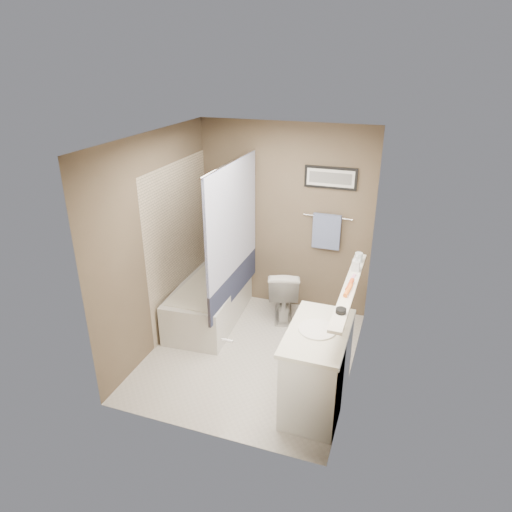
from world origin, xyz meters
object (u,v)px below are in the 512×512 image
(candle_bowl_near, at_px, (341,311))
(glass_jar, at_px, (359,257))
(bathtub, at_px, (211,300))
(vanity, at_px, (317,371))
(hair_brush_back, at_px, (350,284))
(soap_bottle, at_px, (356,263))
(toilet, at_px, (283,292))
(hair_brush_front, at_px, (348,290))

(candle_bowl_near, height_order, glass_jar, glass_jar)
(bathtub, bearing_deg, vanity, -38.93)
(glass_jar, bearing_deg, candle_bowl_near, -90.00)
(bathtub, distance_m, hair_brush_back, 2.12)
(soap_bottle, bearing_deg, candle_bowl_near, -90.00)
(toilet, distance_m, soap_bottle, 1.45)
(toilet, bearing_deg, soap_bottle, 127.12)
(soap_bottle, bearing_deg, glass_jar, 90.00)
(candle_bowl_near, xyz_separation_m, hair_brush_back, (0.00, 0.50, 0.00))
(vanity, height_order, glass_jar, glass_jar)
(candle_bowl_near, height_order, hair_brush_front, hair_brush_front)
(bathtub, height_order, toilet, toilet)
(glass_jar, bearing_deg, vanity, -100.54)
(bathtub, height_order, soap_bottle, soap_bottle)
(candle_bowl_near, bearing_deg, hair_brush_front, 90.00)
(toilet, xyz_separation_m, candle_bowl_near, (0.93, -1.58, 0.79))
(bathtub, bearing_deg, soap_bottle, -14.91)
(bathtub, xyz_separation_m, vanity, (1.60, -1.13, 0.15))
(bathtub, relative_size, candle_bowl_near, 16.67)
(candle_bowl_near, relative_size, hair_brush_front, 0.41)
(bathtub, distance_m, candle_bowl_near, 2.34)
(hair_brush_front, relative_size, hair_brush_back, 1.00)
(hair_brush_front, bearing_deg, vanity, -123.06)
(vanity, xyz_separation_m, hair_brush_front, (0.19, 0.28, 0.74))
(toilet, distance_m, glass_jar, 1.34)
(hair_brush_back, relative_size, glass_jar, 2.20)
(toilet, height_order, glass_jar, glass_jar)
(hair_brush_back, xyz_separation_m, soap_bottle, (0.00, 0.37, 0.06))
(bathtub, xyz_separation_m, glass_jar, (1.79, -0.13, 0.92))
(bathtub, xyz_separation_m, toilet, (0.85, 0.36, 0.09))
(glass_jar, bearing_deg, toilet, 152.53)
(hair_brush_front, bearing_deg, toilet, 127.98)
(bathtub, height_order, vanity, vanity)
(hair_brush_back, bearing_deg, glass_jar, 90.00)
(hair_brush_front, relative_size, glass_jar, 2.20)
(bathtub, bearing_deg, candle_bowl_near, -38.18)
(toilet, height_order, hair_brush_back, hair_brush_back)
(glass_jar, bearing_deg, bathtub, 175.82)
(hair_brush_front, bearing_deg, hair_brush_back, 90.00)
(hair_brush_front, bearing_deg, glass_jar, 90.00)
(candle_bowl_near, bearing_deg, glass_jar, 90.00)
(vanity, bearing_deg, soap_bottle, 77.34)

